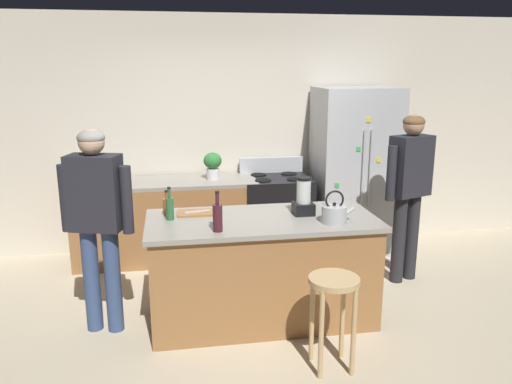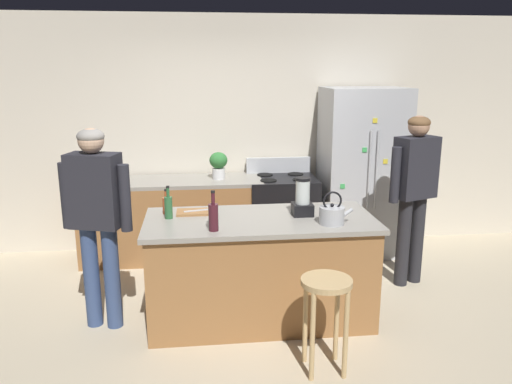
% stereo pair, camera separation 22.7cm
% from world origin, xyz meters
% --- Properties ---
extents(ground_plane, '(14.00, 14.00, 0.00)m').
position_xyz_m(ground_plane, '(0.00, 0.00, 0.00)').
color(ground_plane, beige).
extents(back_wall, '(8.00, 0.10, 2.70)m').
position_xyz_m(back_wall, '(0.00, 1.95, 1.35)').
color(back_wall, beige).
rests_on(back_wall, ground_plane).
extents(kitchen_island, '(1.91, 0.87, 0.90)m').
position_xyz_m(kitchen_island, '(0.00, 0.00, 0.45)').
color(kitchen_island, '#9E6B3D').
rests_on(kitchen_island, ground_plane).
extents(back_counter_run, '(2.00, 0.64, 0.90)m').
position_xyz_m(back_counter_run, '(-0.80, 1.55, 0.45)').
color(back_counter_run, '#9E6B3D').
rests_on(back_counter_run, ground_plane).
extents(refrigerator, '(0.90, 0.73, 1.90)m').
position_xyz_m(refrigerator, '(1.35, 1.50, 0.95)').
color(refrigerator, '#B7BABF').
rests_on(refrigerator, ground_plane).
extents(stove_range, '(0.76, 0.65, 1.08)m').
position_xyz_m(stove_range, '(0.44, 1.52, 0.46)').
color(stove_range, black).
rests_on(stove_range, ground_plane).
extents(person_by_island_left, '(0.59, 0.32, 1.67)m').
position_xyz_m(person_by_island_left, '(-1.32, 0.02, 1.01)').
color(person_by_island_left, '#384C7A').
rests_on(person_by_island_left, ground_plane).
extents(person_by_sink_right, '(0.58, 0.34, 1.68)m').
position_xyz_m(person_by_sink_right, '(1.57, 0.56, 1.02)').
color(person_by_sink_right, '#26262B').
rests_on(person_by_sink_right, ground_plane).
extents(bar_stool, '(0.36, 0.36, 0.70)m').
position_xyz_m(bar_stool, '(0.36, -0.82, 0.54)').
color(bar_stool, tan).
rests_on(bar_stool, ground_plane).
extents(potted_plant, '(0.20, 0.20, 0.30)m').
position_xyz_m(potted_plant, '(-0.27, 1.55, 1.08)').
color(potted_plant, silver).
rests_on(potted_plant, back_counter_run).
extents(blender_appliance, '(0.17, 0.17, 0.32)m').
position_xyz_m(blender_appliance, '(0.37, 0.06, 1.04)').
color(blender_appliance, black).
rests_on(blender_appliance, kitchen_island).
extents(bottle_cooking_sauce, '(0.06, 0.06, 0.22)m').
position_xyz_m(bottle_cooking_sauce, '(-0.78, 0.23, 0.98)').
color(bottle_cooking_sauce, '#B24C26').
rests_on(bottle_cooking_sauce, kitchen_island).
extents(bottle_wine, '(0.08, 0.08, 0.32)m').
position_xyz_m(bottle_wine, '(-0.39, -0.28, 1.02)').
color(bottle_wine, '#471923').
rests_on(bottle_wine, kitchen_island).
extents(bottle_olive_oil, '(0.07, 0.07, 0.28)m').
position_xyz_m(bottle_olive_oil, '(-0.75, 0.09, 1.00)').
color(bottle_olive_oil, '#2D6638').
rests_on(bottle_olive_oil, kitchen_island).
extents(tea_kettle, '(0.28, 0.20, 0.27)m').
position_xyz_m(tea_kettle, '(0.55, -0.22, 0.98)').
color(tea_kettle, '#B7BABF').
rests_on(tea_kettle, kitchen_island).
extents(cutting_board, '(0.30, 0.20, 0.02)m').
position_xyz_m(cutting_board, '(-0.54, 0.21, 0.91)').
color(cutting_board, '#9E6B3D').
rests_on(cutting_board, kitchen_island).
extents(chef_knife, '(0.22, 0.08, 0.01)m').
position_xyz_m(chef_knife, '(-0.52, 0.21, 0.93)').
color(chef_knife, '#B7BABF').
rests_on(chef_knife, cutting_board).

